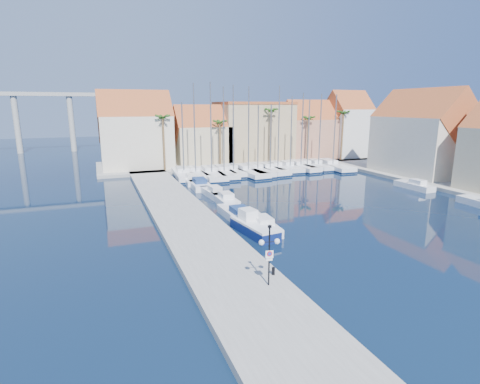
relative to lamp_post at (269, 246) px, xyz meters
name	(u,v)px	position (x,y,z in m)	size (l,w,h in m)	color
ground	(343,258)	(7.50, 2.77, -3.04)	(260.00, 260.00, 0.00)	black
quay_west	(185,219)	(-1.50, 16.27, -2.79)	(6.00, 77.00, 0.50)	gray
shore_north	(239,162)	(17.50, 50.77, -2.79)	(54.00, 16.00, 0.50)	gray
shore_east	(467,185)	(39.50, 17.77, -2.79)	(12.00, 60.00, 0.50)	gray
lamp_post	(269,246)	(0.00, 0.00, 0.00)	(1.30, 0.50, 3.86)	black
bollard	(273,271)	(0.90, 1.21, -2.28)	(0.21, 0.21, 0.51)	black
fishing_boat	(253,226)	(3.41, 10.41, -2.36)	(2.68, 6.01, 2.03)	#0E1C53
motorboat_west_0	(261,224)	(4.49, 11.18, -2.53)	(2.27, 6.25, 1.40)	white
motorboat_west_1	(238,214)	(3.68, 14.95, -2.53)	(2.32, 7.04, 1.40)	white
motorboat_west_2	(225,199)	(4.47, 21.53, -2.53)	(2.00, 6.01, 1.40)	white
motorboat_west_3	(214,192)	(4.29, 25.42, -2.53)	(2.16, 5.79, 1.40)	white
motorboat_west_4	(199,184)	(3.92, 31.37, -2.53)	(2.71, 7.46, 1.40)	white
motorboat_west_5	(191,179)	(3.69, 34.89, -2.53)	(2.57, 6.98, 1.40)	white
motorboat_west_6	(184,174)	(3.78, 39.88, -2.53)	(2.84, 7.53, 1.40)	white
motorboat_east_1	(415,185)	(31.51, 19.53, -2.53)	(2.05, 5.73, 1.40)	white
sailboat_0	(184,174)	(3.43, 38.93, -2.47)	(3.62, 10.66, 11.80)	white
sailboat_1	(195,173)	(5.30, 39.08, -2.40)	(2.89, 9.18, 14.64)	white
sailboat_2	(211,174)	(7.70, 38.06, -2.45)	(3.83, 11.71, 14.79)	white
sailboat_3	(223,172)	(9.93, 38.43, -2.44)	(3.49, 10.77, 14.14)	white
sailboat_4	(233,171)	(11.79, 39.08, -2.40)	(2.53, 8.94, 14.49)	white
sailboat_5	(247,171)	(13.88, 37.97, -2.45)	(4.00, 11.75, 14.21)	white
sailboat_6	(256,170)	(15.94, 38.59, -2.48)	(3.67, 11.40, 11.34)	white
sailboat_7	(268,169)	(18.15, 38.53, -2.47)	(3.65, 10.75, 11.47)	white
sailboat_8	(277,168)	(20.18, 39.38, -2.39)	(2.96, 8.88, 14.51)	white
sailboat_9	(289,167)	(22.48, 39.16, -2.42)	(3.06, 8.90, 12.86)	white
sailboat_10	(299,167)	(24.50, 39.16, -2.44)	(3.46, 10.28, 13.42)	white
sailboat_11	(306,166)	(26.16, 39.56, -2.43)	(2.91, 8.99, 12.33)	white
sailboat_12	(317,165)	(28.26, 39.14, -2.42)	(2.70, 8.87, 13.29)	white
sailboat_13	(331,166)	(30.56, 38.17, -2.47)	(3.71, 11.93, 13.18)	white
building_0	(136,133)	(-2.50, 49.77, 3.49)	(12.30, 9.00, 13.50)	beige
building_1	(202,138)	(9.50, 49.77, 2.26)	(10.30, 8.00, 11.00)	#C6B38C
building_2	(253,131)	(20.50, 50.77, 3.22)	(14.20, 10.20, 11.50)	tan
building_3	(308,132)	(32.50, 49.77, 2.82)	(10.30, 8.00, 12.00)	#B4745B
building_4	(347,126)	(41.50, 48.77, 3.93)	(8.30, 8.00, 14.00)	white
building_6	(421,136)	(39.50, 26.77, 3.48)	(9.00, 14.30, 13.50)	beige
palm_0	(163,119)	(1.50, 44.77, 6.04)	(2.60, 2.60, 10.15)	brown
palm_1	(220,124)	(11.50, 44.77, 5.10)	(2.60, 2.60, 9.15)	brown
palm_2	(271,113)	(21.50, 44.77, 6.98)	(2.60, 2.60, 11.15)	brown
palm_3	(309,120)	(29.50, 44.77, 5.57)	(2.60, 2.60, 9.65)	brown
palm_4	(343,115)	(37.50, 44.77, 6.51)	(2.60, 2.60, 10.65)	brown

